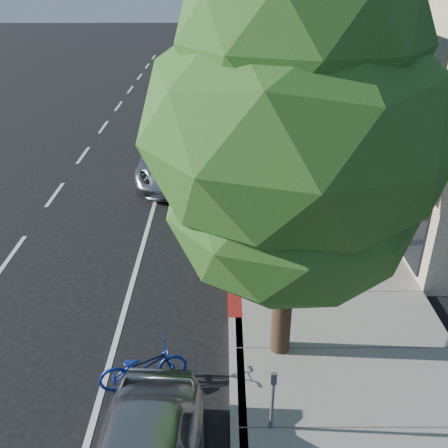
{
  "coord_description": "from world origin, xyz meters",
  "views": [
    {
      "loc": [
        -0.26,
        -9.96,
        7.3
      ],
      "look_at": [
        -0.25,
        1.25,
        1.35
      ],
      "focal_mm": 40.0,
      "sensor_mm": 36.0,
      "label": 1
    }
  ],
  "objects_px": {
    "silver_suv": "(172,158)",
    "pedestrian": "(320,172)",
    "street_tree_1": "(266,83)",
    "street_tree_2": "(254,49)",
    "street_tree_0": "(294,136)",
    "cyclist": "(240,213)",
    "street_tree_3": "(248,14)",
    "street_tree_5": "(240,7)",
    "dark_sedan": "(193,133)",
    "street_tree_4": "(243,14)",
    "white_pickup": "(201,92)",
    "dark_suv_far": "(194,71)",
    "bicycle": "(143,366)"
  },
  "relations": [
    {
      "from": "silver_suv",
      "to": "pedestrian",
      "type": "bearing_deg",
      "value": -26.69
    },
    {
      "from": "street_tree_1",
      "to": "street_tree_2",
      "type": "bearing_deg",
      "value": 90.0
    },
    {
      "from": "street_tree_0",
      "to": "cyclist",
      "type": "bearing_deg",
      "value": 98.68
    },
    {
      "from": "street_tree_0",
      "to": "street_tree_3",
      "type": "xyz_separation_m",
      "value": [
        0.0,
        18.0,
        0.25
      ]
    },
    {
      "from": "street_tree_5",
      "to": "dark_sedan",
      "type": "xyz_separation_m",
      "value": [
        -2.45,
        -17.56,
        -3.54
      ]
    },
    {
      "from": "street_tree_4",
      "to": "white_pickup",
      "type": "relative_size",
      "value": 1.19
    },
    {
      "from": "street_tree_5",
      "to": "dark_suv_far",
      "type": "relative_size",
      "value": 1.44
    },
    {
      "from": "dark_sedan",
      "to": "street_tree_2",
      "type": "bearing_deg",
      "value": -3.91
    },
    {
      "from": "street_tree_3",
      "to": "street_tree_2",
      "type": "bearing_deg",
      "value": -90.0
    },
    {
      "from": "street_tree_2",
      "to": "dark_suv_far",
      "type": "distance_m",
      "value": 14.49
    },
    {
      "from": "street_tree_2",
      "to": "street_tree_3",
      "type": "bearing_deg",
      "value": 90.0
    },
    {
      "from": "street_tree_3",
      "to": "bicycle",
      "type": "height_order",
      "value": "street_tree_3"
    },
    {
      "from": "street_tree_3",
      "to": "dark_sedan",
      "type": "bearing_deg",
      "value": -113.81
    },
    {
      "from": "street_tree_1",
      "to": "white_pickup",
      "type": "xyz_separation_m",
      "value": [
        -2.4,
        13.69,
        -3.4
      ]
    },
    {
      "from": "street_tree_2",
      "to": "street_tree_1",
      "type": "bearing_deg",
      "value": -90.0
    },
    {
      "from": "dark_sedan",
      "to": "white_pickup",
      "type": "bearing_deg",
      "value": 95.96
    },
    {
      "from": "cyclist",
      "to": "silver_suv",
      "type": "bearing_deg",
      "value": -4.64
    },
    {
      "from": "street_tree_3",
      "to": "pedestrian",
      "type": "distance_m",
      "value": 11.35
    },
    {
      "from": "street_tree_4",
      "to": "pedestrian",
      "type": "distance_m",
      "value": 16.92
    },
    {
      "from": "street_tree_5",
      "to": "bicycle",
      "type": "bearing_deg",
      "value": -95.0
    },
    {
      "from": "street_tree_1",
      "to": "silver_suv",
      "type": "xyz_separation_m",
      "value": [
        -3.08,
        3.64,
        -3.53
      ]
    },
    {
      "from": "dark_sedan",
      "to": "white_pickup",
      "type": "xyz_separation_m",
      "value": [
        0.05,
        7.25,
        0.06
      ]
    },
    {
      "from": "street_tree_3",
      "to": "street_tree_5",
      "type": "bearing_deg",
      "value": 90.0
    },
    {
      "from": "street_tree_1",
      "to": "street_tree_4",
      "type": "relative_size",
      "value": 0.99
    },
    {
      "from": "street_tree_4",
      "to": "white_pickup",
      "type": "distance_m",
      "value": 6.08
    },
    {
      "from": "white_pickup",
      "to": "bicycle",
      "type": "bearing_deg",
      "value": -92.13
    },
    {
      "from": "street_tree_2",
      "to": "cyclist",
      "type": "distance_m",
      "value": 8.14
    },
    {
      "from": "white_pickup",
      "to": "dark_suv_far",
      "type": "relative_size",
      "value": 1.23
    },
    {
      "from": "street_tree_0",
      "to": "street_tree_1",
      "type": "xyz_separation_m",
      "value": [
        0.0,
        6.0,
        -0.45
      ]
    },
    {
      "from": "dark_suv_far",
      "to": "pedestrian",
      "type": "bearing_deg",
      "value": -66.11
    },
    {
      "from": "street_tree_3",
      "to": "cyclist",
      "type": "distance_m",
      "value": 14.0
    },
    {
      "from": "street_tree_5",
      "to": "dark_suv_far",
      "type": "xyz_separation_m",
      "value": [
        -3.1,
        -4.27,
        -3.51
      ]
    },
    {
      "from": "street_tree_1",
      "to": "dark_suv_far",
      "type": "height_order",
      "value": "street_tree_1"
    },
    {
      "from": "bicycle",
      "to": "pedestrian",
      "type": "xyz_separation_m",
      "value": [
        4.78,
        8.41,
        0.57
      ]
    },
    {
      "from": "street_tree_1",
      "to": "cyclist",
      "type": "distance_m",
      "value": 3.66
    },
    {
      "from": "street_tree_0",
      "to": "dark_suv_far",
      "type": "relative_size",
      "value": 1.58
    },
    {
      "from": "street_tree_3",
      "to": "dark_suv_far",
      "type": "relative_size",
      "value": 1.65
    },
    {
      "from": "street_tree_0",
      "to": "silver_suv",
      "type": "xyz_separation_m",
      "value": [
        -3.08,
        9.64,
        -3.97
      ]
    },
    {
      "from": "cyclist",
      "to": "pedestrian",
      "type": "distance_m",
      "value": 4.06
    },
    {
      "from": "street_tree_1",
      "to": "street_tree_3",
      "type": "bearing_deg",
      "value": 90.0
    },
    {
      "from": "street_tree_2",
      "to": "dark_sedan",
      "type": "xyz_separation_m",
      "value": [
        -2.45,
        0.44,
        -3.46
      ]
    },
    {
      "from": "dark_sedan",
      "to": "white_pickup",
      "type": "distance_m",
      "value": 7.25
    },
    {
      "from": "street_tree_4",
      "to": "pedestrian",
      "type": "relative_size",
      "value": 4.17
    },
    {
      "from": "cyclist",
      "to": "silver_suv",
      "type": "xyz_separation_m",
      "value": [
        -2.38,
        5.04,
        -0.22
      ]
    },
    {
      "from": "street_tree_1",
      "to": "silver_suv",
      "type": "relative_size",
      "value": 1.31
    },
    {
      "from": "street_tree_0",
      "to": "street_tree_3",
      "type": "distance_m",
      "value": 18.0
    },
    {
      "from": "street_tree_0",
      "to": "street_tree_3",
      "type": "relative_size",
      "value": 0.95
    },
    {
      "from": "bicycle",
      "to": "dark_sedan",
      "type": "relative_size",
      "value": 0.34
    },
    {
      "from": "dark_suv_far",
      "to": "pedestrian",
      "type": "height_order",
      "value": "pedestrian"
    },
    {
      "from": "dark_suv_far",
      "to": "cyclist",
      "type": "bearing_deg",
      "value": -75.55
    }
  ]
}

